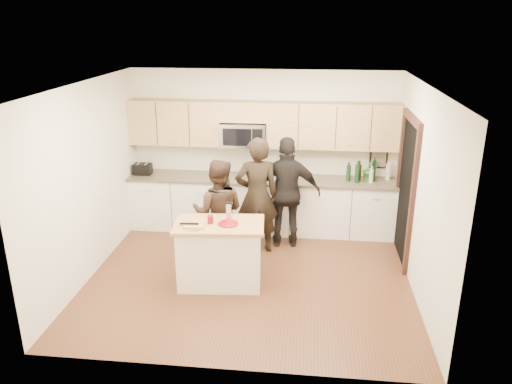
# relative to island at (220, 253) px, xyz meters

# --- Properties ---
(floor) EXTENTS (4.50, 4.50, 0.00)m
(floor) POSITION_rel_island_xyz_m (0.38, 0.22, -0.45)
(floor) COLOR brown
(floor) RESTS_ON ground
(room_shell) EXTENTS (4.52, 4.02, 2.71)m
(room_shell) POSITION_rel_island_xyz_m (0.38, 0.22, 1.28)
(room_shell) COLOR beige
(room_shell) RESTS_ON ground
(back_cabinetry) EXTENTS (4.50, 0.66, 0.94)m
(back_cabinetry) POSITION_rel_island_xyz_m (0.38, 1.91, 0.02)
(back_cabinetry) COLOR white
(back_cabinetry) RESTS_ON ground
(upper_cabinetry) EXTENTS (4.50, 0.33, 0.75)m
(upper_cabinetry) POSITION_rel_island_xyz_m (0.41, 2.06, 1.39)
(upper_cabinetry) COLOR tan
(upper_cabinetry) RESTS_ON ground
(microwave) EXTENTS (0.76, 0.41, 0.40)m
(microwave) POSITION_rel_island_xyz_m (0.07, 2.02, 1.20)
(microwave) COLOR silver
(microwave) RESTS_ON ground
(doorway) EXTENTS (0.06, 1.25, 2.20)m
(doorway) POSITION_rel_island_xyz_m (2.61, 1.12, 0.70)
(doorway) COLOR black
(doorway) RESTS_ON ground
(framed_picture) EXTENTS (0.30, 0.03, 0.38)m
(framed_picture) POSITION_rel_island_xyz_m (2.33, 2.21, 0.83)
(framed_picture) COLOR black
(framed_picture) RESTS_ON ground
(dish_towel) EXTENTS (0.34, 0.60, 0.48)m
(dish_towel) POSITION_rel_island_xyz_m (-0.57, 1.72, 0.35)
(dish_towel) COLOR white
(dish_towel) RESTS_ON ground
(island) EXTENTS (1.25, 0.80, 0.90)m
(island) POSITION_rel_island_xyz_m (0.00, 0.00, 0.00)
(island) COLOR white
(island) RESTS_ON ground
(red_plate) EXTENTS (0.27, 0.27, 0.02)m
(red_plate) POSITION_rel_island_xyz_m (0.13, -0.02, 0.45)
(red_plate) COLOR maroon
(red_plate) RESTS_ON island
(box_grater) EXTENTS (0.08, 0.06, 0.25)m
(box_grater) POSITION_rel_island_xyz_m (0.12, 0.10, 0.59)
(box_grater) COLOR silver
(box_grater) RESTS_ON red_plate
(drink_glass) EXTENTS (0.08, 0.08, 0.11)m
(drink_glass) POSITION_rel_island_xyz_m (-0.11, -0.01, 0.50)
(drink_glass) COLOR maroon
(drink_glass) RESTS_ON island
(cutting_board) EXTENTS (0.29, 0.18, 0.02)m
(cutting_board) POSITION_rel_island_xyz_m (-0.30, -0.15, 0.46)
(cutting_board) COLOR tan
(cutting_board) RESTS_ON island
(tongs) EXTENTS (0.25, 0.05, 0.02)m
(tongs) POSITION_rel_island_xyz_m (-0.38, -0.12, 0.47)
(tongs) COLOR black
(tongs) RESTS_ON cutting_board
(knife) EXTENTS (0.21, 0.04, 0.01)m
(knife) POSITION_rel_island_xyz_m (-0.29, -0.28, 0.47)
(knife) COLOR silver
(knife) RESTS_ON cutting_board
(toaster) EXTENTS (0.30, 0.20, 0.19)m
(toaster) POSITION_rel_island_xyz_m (-1.67, 1.89, 0.58)
(toaster) COLOR black
(toaster) RESTS_ON back_cabinetry
(bottle_cluster) EXTENTS (0.73, 0.29, 0.41)m
(bottle_cluster) POSITION_rel_island_xyz_m (2.12, 1.93, 0.66)
(bottle_cluster) COLOR black
(bottle_cluster) RESTS_ON back_cabinetry
(orchid) EXTENTS (0.30, 0.30, 0.42)m
(orchid) POSITION_rel_island_xyz_m (2.16, 1.94, 0.70)
(orchid) COLOR #31712D
(orchid) RESTS_ON back_cabinetry
(woman_left) EXTENTS (0.76, 0.61, 1.84)m
(woman_left) POSITION_rel_island_xyz_m (0.39, 1.07, 0.46)
(woman_left) COLOR black
(woman_left) RESTS_ON ground
(woman_center) EXTENTS (0.79, 0.62, 1.61)m
(woman_center) POSITION_rel_island_xyz_m (-0.12, 0.62, 0.35)
(woman_center) COLOR #2F2017
(woman_center) RESTS_ON ground
(woman_right) EXTENTS (1.08, 0.52, 1.79)m
(woman_right) POSITION_rel_island_xyz_m (0.85, 1.34, 0.44)
(woman_right) COLOR black
(woman_right) RESTS_ON ground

